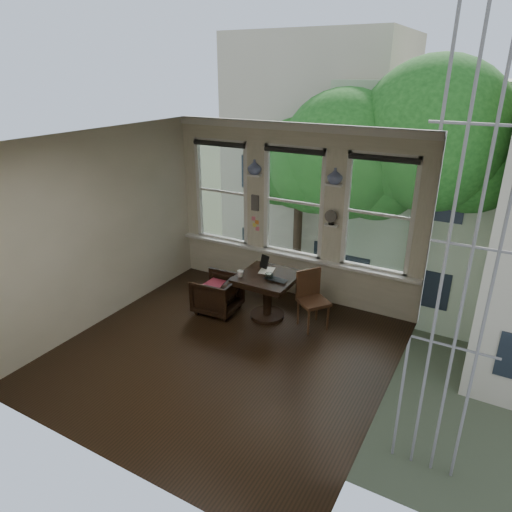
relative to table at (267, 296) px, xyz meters
The scene contains 25 objects.
ground 1.26m from the table, 92.22° to the right, with size 4.50×4.50×0.00m, color black.
ceiling 2.89m from the table, 92.22° to the right, with size 4.50×4.50×0.00m, color silver.
wall_back 1.54m from the table, 92.56° to the left, with size 4.50×4.50×0.00m, color beige.
wall_front 3.64m from the table, 90.77° to the right, with size 4.50×4.50×0.00m, color beige.
wall_left 2.83m from the table, 152.29° to the right, with size 4.50×4.50×0.00m, color beige.
wall_right 2.75m from the table, 28.70° to the right, with size 4.50×4.50×0.00m, color beige.
window_left 2.25m from the table, 145.11° to the left, with size 1.10×0.12×1.90m, color white, non-canonical shape.
window_center 1.69m from the table, 92.56° to the left, with size 1.10×0.12×1.90m, color white, non-canonical shape.
window_right 2.19m from the table, 36.64° to the left, with size 1.10×0.12×1.90m, color white, non-canonical shape.
shelf_left 2.11m from the table, 129.28° to the left, with size 0.26×0.16×0.03m, color white.
shelf_right 2.08m from the table, 54.29° to the left, with size 0.26×0.16×0.03m, color white.
intercom 1.74m from the table, 128.40° to the left, with size 0.14×0.06×0.28m, color #59544F.
sticky_notes 1.52m from the table, 128.26° to the left, with size 0.16×0.01×0.24m, color pink, non-canonical shape.
desk_fan 1.63m from the table, 53.71° to the left, with size 0.20×0.20×0.24m, color #59544F, non-canonical shape.
vase_left 2.23m from the table, 129.28° to the left, with size 0.24×0.24×0.25m, color silver.
vase_right 2.20m from the table, 54.29° to the left, with size 0.24×0.24×0.25m, color silver.
table is the anchor object (origin of this frame).
armchair_left 0.86m from the table, 164.21° to the right, with size 0.68×0.70×0.63m, color black.
cushion_red 0.86m from the table, 164.21° to the right, with size 0.45×0.45×0.06m, color maroon.
side_chair_right 0.78m from the table, ahead, with size 0.42×0.42×0.92m, color #442A18, non-canonical shape.
laptop 0.47m from the table, 40.51° to the right, with size 0.37×0.24×0.03m, color black.
mug 0.61m from the table, 144.53° to the right, with size 0.11×0.11×0.10m, color white.
drinking_glass 0.45m from the table, 54.06° to the right, with size 0.13×0.13×0.10m, color white.
tablet 0.57m from the table, 127.96° to the left, with size 0.16×0.02×0.22m, color black.
papers 0.42m from the table, 122.66° to the left, with size 0.22×0.30×0.00m, color silver.
Camera 1 is at (3.11, -4.63, 3.79)m, focal length 32.00 mm.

